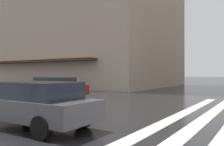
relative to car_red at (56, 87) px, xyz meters
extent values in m
cube|color=silver|center=(-1.50, -9.75, -0.75)|extent=(13.00, 0.50, 0.01)
cube|color=silver|center=(-1.50, -8.75, -0.75)|extent=(13.00, 0.50, 0.01)
cube|color=tan|center=(15.68, 9.54, 9.21)|extent=(17.36, 22.47, 19.94)
cube|color=#382319|center=(6.40, 9.54, 2.24)|extent=(1.20, 15.73, 0.24)
cube|color=maroon|center=(0.00, -0.04, -0.15)|extent=(1.75, 4.10, 0.60)
cube|color=#232833|center=(0.00, 0.11, 0.40)|extent=(1.54, 2.46, 0.50)
cylinder|color=black|center=(0.83, -1.29, -0.45)|extent=(0.20, 0.62, 0.62)
cylinder|color=black|center=(-0.83, -1.29, -0.45)|extent=(0.20, 0.62, 0.62)
cylinder|color=black|center=(0.83, 1.21, -0.45)|extent=(0.20, 0.62, 0.62)
cylinder|color=black|center=(-0.83, 1.21, -0.45)|extent=(0.20, 0.62, 0.62)
cube|color=#4C4C51|center=(-6.50, -5.64, -0.15)|extent=(1.75, 4.10, 0.60)
cube|color=#232833|center=(-6.50, -5.79, 0.40)|extent=(1.54, 2.46, 0.50)
cylinder|color=black|center=(-5.67, -4.39, -0.45)|extent=(0.20, 0.62, 0.62)
cylinder|color=black|center=(-7.33, -6.89, -0.45)|extent=(0.20, 0.62, 0.62)
cylinder|color=black|center=(-5.67, -6.89, -0.45)|extent=(0.20, 0.62, 0.62)
camera|label=1|loc=(-11.47, -11.59, 0.92)|focal=38.70mm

